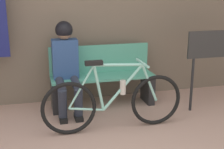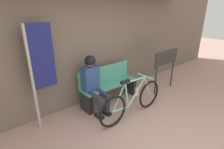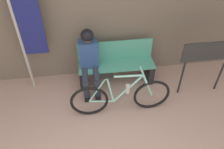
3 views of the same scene
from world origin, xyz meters
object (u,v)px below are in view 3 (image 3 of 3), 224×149
object	(u,v)px
park_bench_near	(116,65)
banner_pole	(27,32)
signboard	(208,56)
bicycle	(121,97)
person_seated	(89,58)

from	to	relation	value
park_bench_near	banner_pole	world-z (taller)	banner_pole
park_bench_near	banner_pole	bearing A→B (deg)	177.59
banner_pole	signboard	distance (m)	3.08
banner_pole	signboard	xyz separation A→B (m)	(3.00, -0.58, -0.37)
park_bench_near	signboard	bearing A→B (deg)	-18.92
banner_pole	park_bench_near	bearing A→B (deg)	-2.41
bicycle	signboard	xyz separation A→B (m)	(1.55, 0.30, 0.48)
signboard	bicycle	bearing A→B (deg)	-169.11
park_bench_near	signboard	xyz separation A→B (m)	(1.51, -0.52, 0.44)
signboard	banner_pole	bearing A→B (deg)	169.07
person_seated	signboard	distance (m)	2.07
bicycle	person_seated	xyz separation A→B (m)	(-0.47, 0.70, 0.35)
person_seated	signboard	bearing A→B (deg)	-11.32
park_bench_near	banner_pole	size ratio (longest dim) A/B	0.76
park_bench_near	person_seated	world-z (taller)	person_seated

